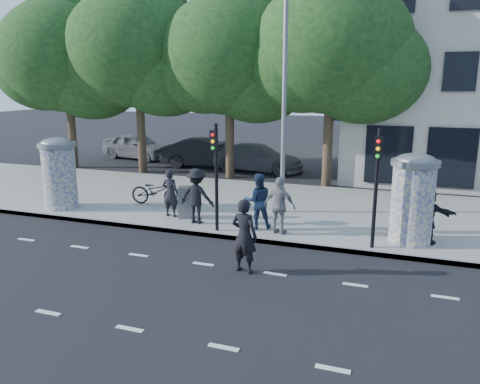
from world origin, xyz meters
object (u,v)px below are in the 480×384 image
at_px(car_right, 258,158).
at_px(car_mid, 206,153).
at_px(traffic_pole_far, 377,177).
at_px(ped_f, 426,215).
at_px(bicycle, 156,191).
at_px(ad_column_left, 59,171).
at_px(cabinet_right, 404,224).
at_px(street_lamp, 284,82).
at_px(traffic_pole_near, 216,167).
at_px(man_road, 244,236).
at_px(cabinet_left, 186,202).
at_px(ped_e, 280,206).
at_px(ped_c, 258,201).
at_px(ad_column_right, 413,197).
at_px(car_left, 137,146).
at_px(ped_d, 197,196).
at_px(ped_b, 170,193).

bearing_deg(car_right, car_mid, 92.13).
relative_size(traffic_pole_far, ped_f, 1.96).
distance_m(traffic_pole_far, bicycle, 8.67).
xyz_separation_m(ad_column_left, cabinet_right, (12.22, 0.16, -0.84)).
xyz_separation_m(street_lamp, bicycle, (-4.83, -0.58, -4.11)).
xyz_separation_m(traffic_pole_near, man_road, (1.80, -2.50, -1.26)).
bearing_deg(traffic_pole_near, cabinet_left, 146.47).
height_order(street_lamp, cabinet_right, street_lamp).
bearing_deg(ped_e, ped_c, -10.98).
relative_size(cabinet_right, car_mid, 0.22).
bearing_deg(car_mid, ped_f, -141.57).
distance_m(ad_column_left, ped_c, 7.77).
height_order(ped_c, car_right, ped_c).
relative_size(ped_f, man_road, 0.90).
height_order(ad_column_right, traffic_pole_near, traffic_pole_near).
height_order(ad_column_left, ped_f, ad_column_left).
xyz_separation_m(man_road, car_left, (-12.44, 15.12, -0.15)).
bearing_deg(street_lamp, ped_e, -77.03).
xyz_separation_m(ped_c, bicycle, (-4.58, 1.52, -0.36)).
relative_size(ad_column_left, street_lamp, 0.33).
distance_m(ped_f, car_mid, 15.47).
bearing_deg(cabinet_right, ad_column_right, -6.96).
relative_size(traffic_pole_near, cabinet_right, 3.13).
xyz_separation_m(ped_d, ped_f, (7.16, 0.37, -0.06)).
height_order(ped_e, car_mid, ped_e).
height_order(traffic_pole_near, ped_b, traffic_pole_near).
xyz_separation_m(ped_c, car_left, (-11.80, 11.89, -0.24)).
distance_m(ped_c, car_mid, 12.37).
bearing_deg(traffic_pole_near, bicycle, 146.58).
distance_m(man_road, cabinet_left, 4.86).
xyz_separation_m(ad_column_left, car_mid, (1.30, 10.58, -0.72)).
distance_m(ped_f, bicycle, 9.74).
xyz_separation_m(ped_d, car_left, (-9.70, 12.03, -0.26)).
bearing_deg(car_right, cabinet_right, -138.79).
bearing_deg(ped_f, car_mid, -35.88).
distance_m(car_left, car_right, 8.64).
bearing_deg(ped_f, man_road, 44.14).
height_order(traffic_pole_near, car_right, traffic_pole_near).
bearing_deg(traffic_pole_far, traffic_pole_near, 180.00).
bearing_deg(ad_column_left, ped_c, 0.24).
xyz_separation_m(traffic_pole_far, car_mid, (-10.10, 11.29, -1.41)).
bearing_deg(cabinet_right, ad_column_left, 160.53).
distance_m(ad_column_left, ped_f, 12.83).
relative_size(traffic_pole_far, ped_b, 2.02).
height_order(traffic_pole_near, cabinet_left, traffic_pole_near).
relative_size(ped_b, ped_e, 0.93).
xyz_separation_m(ad_column_left, street_lamp, (8.00, 2.13, 3.26)).
bearing_deg(traffic_pole_near, street_lamp, 63.77).
distance_m(ad_column_right, ped_d, 6.77).
bearing_deg(ped_b, ped_c, 179.39).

